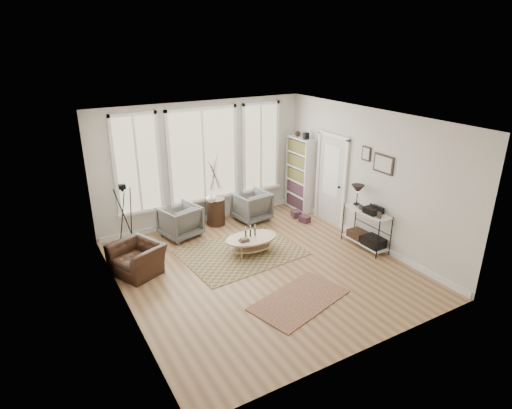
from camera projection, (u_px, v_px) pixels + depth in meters
room at (263, 200)px, 7.88m from camera, size 5.50×5.54×2.90m
bay_window at (203, 157)px, 9.97m from camera, size 4.14×0.12×2.24m
door at (331, 178)px, 10.08m from camera, size 0.09×1.06×2.22m
bookcase at (300, 174)px, 10.95m from camera, size 0.31×0.85×2.06m
low_shelf at (366, 225)px, 9.05m from camera, size 0.38×1.08×1.30m
wall_art at (379, 161)px, 8.66m from camera, size 0.04×0.88×0.44m
rug_main at (241, 252)px, 8.97m from camera, size 2.52×1.98×0.01m
rug_runner at (299, 300)px, 7.34m from camera, size 1.90×1.37×0.01m
coffee_table at (251, 241)px, 8.88m from camera, size 1.16×0.77×0.52m
armchair_left at (180, 221)px, 9.59m from camera, size 0.96×0.98×0.73m
armchair_right at (252, 206)px, 10.47m from camera, size 0.86×0.88×0.73m
side_table at (215, 190)px, 10.03m from camera, size 0.44×0.44×1.83m
vase at (211, 197)px, 9.87m from camera, size 0.29×0.29×0.23m
accent_chair at (137, 259)px, 8.12m from camera, size 1.15×1.09×0.59m
tripod_camera at (126, 219)px, 9.01m from camera, size 0.50×0.50×1.41m
book_stack_near at (296, 214)px, 10.74m from camera, size 0.26×0.30×0.17m
book_stack_far at (305, 219)px, 10.44m from camera, size 0.24×0.28×0.16m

